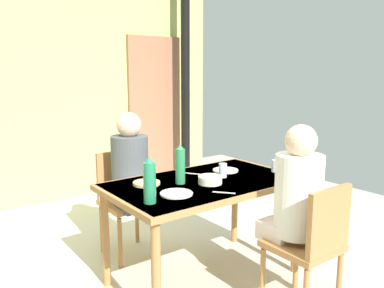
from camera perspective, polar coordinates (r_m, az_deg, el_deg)
wall_back at (r=4.87m, az=-20.78°, el=8.75°), size 4.58×0.10×2.90m
door_wooden at (r=5.41m, az=-5.35°, el=4.71°), size 0.80×0.05×2.00m
stove_pipe_column at (r=5.33m, az=-0.97°, el=9.51°), size 0.12×0.12×2.90m
dining_table at (r=2.88m, az=1.80°, el=-6.89°), size 1.40×0.83×0.76m
chair_near_diner at (r=2.61m, az=17.04°, el=-13.48°), size 0.40×0.40×0.87m
chair_far_diner at (r=3.42m, az=-9.82°, el=-7.41°), size 0.40×0.40×0.87m
person_near_diner at (r=2.59m, az=14.94°, el=-6.87°), size 0.30×0.37×0.77m
person_far_diner at (r=3.22m, az=-8.87°, el=-3.23°), size 0.30×0.37×0.77m
water_bottle_green_near at (r=2.37m, az=-6.18°, el=-5.43°), size 0.08×0.08×0.28m
water_bottle_green_far at (r=2.76m, az=-1.72°, el=-3.08°), size 0.07×0.07×0.28m
serving_bowl_center at (r=2.78m, az=2.65°, el=-5.21°), size 0.17×0.17×0.05m
dinner_plate_near_left at (r=2.55m, az=-2.27°, el=-7.20°), size 0.21×0.21×0.01m
dinner_plate_near_right at (r=3.14m, az=4.89°, el=-3.82°), size 0.20×0.20×0.01m
drinking_glass_by_near_diner at (r=2.95m, az=4.50°, el=-3.83°), size 0.06×0.06×0.11m
drinking_glass_by_far_diner at (r=3.17m, az=11.99°, el=-3.13°), size 0.06×0.06×0.10m
bread_plate_sliced at (r=2.78m, az=-6.61°, el=-5.66°), size 0.19×0.19×0.02m
cutlery_knife_near at (r=2.59m, az=4.66°, el=-7.04°), size 0.11×0.13×0.00m
cutlery_fork_near at (r=3.04m, az=0.22°, el=-4.33°), size 0.09×0.14×0.00m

